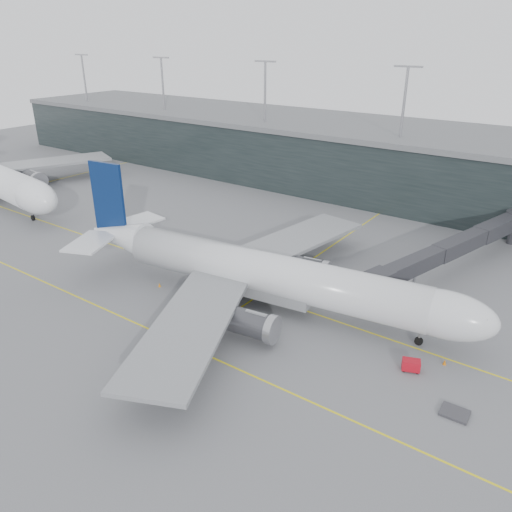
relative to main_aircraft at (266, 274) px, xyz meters
The scene contains 17 objects.
ground 10.56m from the main_aircraft, 141.83° to the left, with size 320.00×320.00×0.00m, color slate.
taxiline_a 9.00m from the main_aircraft, 166.34° to the left, with size 160.00×0.25×0.02m, color yellow.
taxiline_b 16.72m from the main_aircraft, 117.41° to the right, with size 160.00×0.25×0.02m, color yellow.
taxiline_lead_main 26.35m from the main_aircraft, 95.25° to the left, with size 0.25×60.00×0.02m, color yellow.
taxiline_lead_adj 86.45m from the main_aircraft, 162.61° to the left, with size 0.25×60.00×0.02m, color yellow.
terminal 64.27m from the main_aircraft, 96.59° to the left, with size 240.00×36.00×29.00m.
main_aircraft is the anchor object (origin of this frame).
jet_bridge 33.93m from the main_aircraft, 58.46° to the left, with size 13.59×42.67×6.11m.
gse_cart 22.67m from the main_aircraft, ahead, with size 2.34×1.92×1.37m.
baggage_dolly 29.59m from the main_aircraft, 14.54° to the right, with size 2.77×2.21×0.28m, color #36353A.
uld_a 19.74m from the main_aircraft, 126.35° to the left, with size 2.09×1.72×1.80m.
uld_b 20.87m from the main_aircraft, 118.15° to the left, with size 2.01×1.75×1.59m.
uld_c 16.98m from the main_aircraft, 112.03° to the left, with size 2.30×2.07×1.73m.
cone_nose 25.37m from the main_aircraft, ahead, with size 0.42×0.42×0.67m, color orange.
cone_wing_stbd 13.53m from the main_aircraft, 85.20° to the right, with size 0.46×0.46×0.73m, color #F94A0D.
cone_wing_port 16.48m from the main_aircraft, 88.76° to the left, with size 0.48×0.48×0.76m, color red.
cone_tail 17.58m from the main_aircraft, 163.13° to the right, with size 0.40×0.40×0.64m, color orange.
Camera 1 is at (42.24, -57.06, 35.30)m, focal length 35.00 mm.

